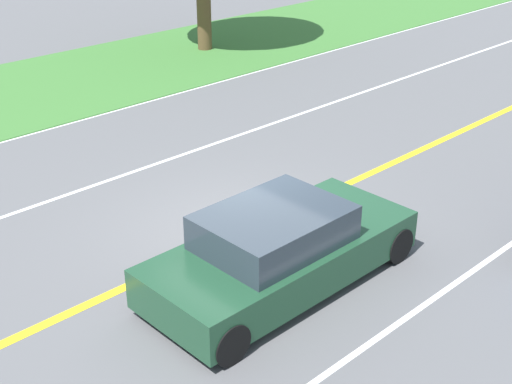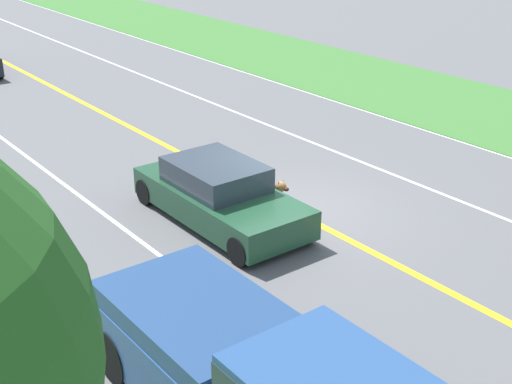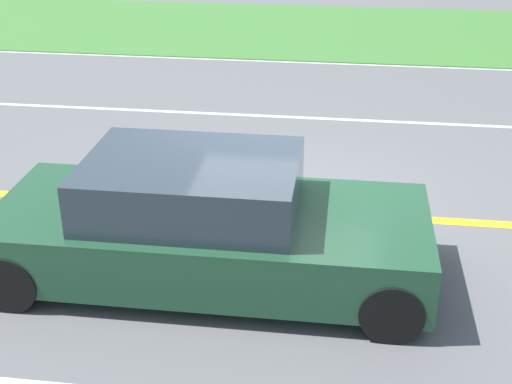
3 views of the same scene
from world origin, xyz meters
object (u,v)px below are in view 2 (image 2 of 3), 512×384
Objects in this scene: dog at (271,189)px; pickup_truck at (257,381)px; ego_car at (220,195)px; street_sign at (8,360)px.

pickup_truck reaches higher than dog.
street_sign is at bearing 35.73° from ego_car.
dog is 8.58m from street_sign.
ego_car reaches higher than dog.
street_sign is (7.40, 4.20, 1.12)m from dog.
ego_car is at bearing -120.75° from pickup_truck.
dog is 7.45m from pickup_truck.
dog is at bearing -150.43° from street_sign.
street_sign reaches higher than dog.
ego_car is 7.61m from street_sign.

